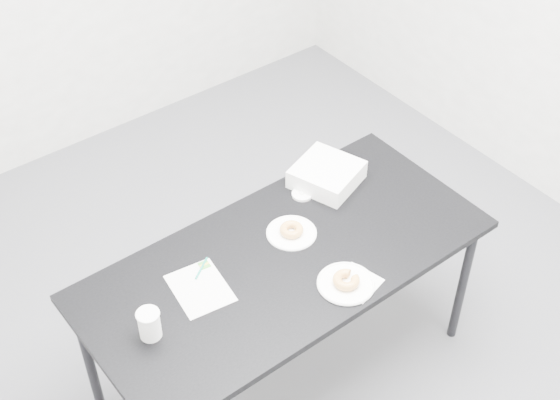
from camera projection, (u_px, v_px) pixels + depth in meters
floor at (258, 351)px, 3.71m from camera, size 4.00×4.00×0.00m
table at (285, 267)px, 3.15m from camera, size 1.68×0.80×0.76m
scorecard at (200, 288)px, 2.99m from camera, size 0.23×0.28×0.00m
logo_patch at (204, 265)px, 3.08m from camera, size 0.05×0.05×0.00m
pen at (201, 268)px, 3.06m from camera, size 0.10×0.07×0.01m
napkin at (357, 283)px, 3.01m from camera, size 0.19×0.19×0.00m
plate_near at (346, 284)px, 3.00m from camera, size 0.22×0.22×0.01m
donut_near at (346, 280)px, 2.99m from camera, size 0.12×0.12×0.04m
plate_far at (291, 233)px, 3.21m from camera, size 0.21×0.21×0.01m
donut_far at (291, 230)px, 3.20m from camera, size 0.12×0.12×0.03m
coffee_cup at (149, 324)px, 2.78m from camera, size 0.08×0.08×0.12m
cup_lid at (302, 194)px, 3.39m from camera, size 0.09×0.09×0.01m
bakery_box at (327, 174)px, 3.43m from camera, size 0.33×0.33×0.09m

